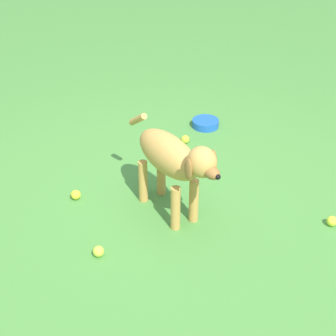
% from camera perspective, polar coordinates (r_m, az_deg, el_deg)
% --- Properties ---
extents(ground, '(14.00, 14.00, 0.00)m').
position_cam_1_polar(ground, '(3.46, -0.78, -5.05)').
color(ground, '#478438').
extents(dog, '(0.92, 0.22, 0.62)m').
position_cam_1_polar(dog, '(3.24, 0.54, 0.94)').
color(dog, '#C69347').
rests_on(dog, ground).
extents(tennis_ball_0, '(0.07, 0.07, 0.07)m').
position_cam_1_polar(tennis_ball_0, '(4.23, 1.83, 3.05)').
color(tennis_ball_0, '#C4D330').
rests_on(tennis_ball_0, ground).
extents(tennis_ball_1, '(0.07, 0.07, 0.07)m').
position_cam_1_polar(tennis_ball_1, '(3.17, -7.36, -8.72)').
color(tennis_ball_1, '#C6E03D').
rests_on(tennis_ball_1, ground).
extents(tennis_ball_2, '(0.07, 0.07, 0.07)m').
position_cam_1_polar(tennis_ball_2, '(3.51, 16.93, -5.39)').
color(tennis_ball_2, '#CCDC33').
rests_on(tennis_ball_2, ground).
extents(tennis_ball_3, '(0.07, 0.07, 0.07)m').
position_cam_1_polar(tennis_ball_3, '(3.64, -9.72, -2.81)').
color(tennis_ball_3, gold).
rests_on(tennis_ball_3, ground).
extents(water_bowl, '(0.22, 0.22, 0.06)m').
position_cam_1_polar(water_bowl, '(4.49, 3.98, 4.73)').
color(water_bowl, blue).
rests_on(water_bowl, ground).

